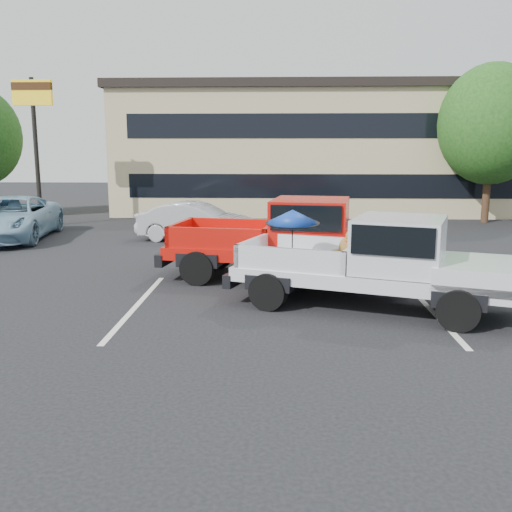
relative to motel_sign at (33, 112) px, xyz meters
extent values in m
plane|color=black|center=(10.00, -14.00, -4.65)|extent=(90.00, 90.00, 0.00)
cube|color=silver|center=(7.00, -12.00, -4.65)|extent=(0.12, 5.00, 0.01)
cube|color=silver|center=(13.00, -12.00, -4.65)|extent=(0.12, 5.00, 0.01)
cube|color=tan|center=(12.00, 7.00, -1.65)|extent=(20.00, 8.00, 6.00)
cube|color=black|center=(12.00, 7.00, 1.45)|extent=(20.40, 8.40, 0.40)
cube|color=black|center=(12.00, 3.02, -3.15)|extent=(18.00, 0.08, 1.10)
cube|color=black|center=(12.00, 3.02, -0.45)|extent=(18.00, 0.08, 1.10)
cylinder|color=black|center=(0.00, 0.00, -1.65)|extent=(0.18, 0.18, 6.00)
cube|color=yellow|center=(0.00, 0.00, 0.75)|extent=(1.60, 0.18, 1.00)
cube|color=#381E0C|center=(0.00, 0.00, 1.00)|extent=(1.60, 0.22, 0.30)
cylinder|color=#332114|center=(19.00, 2.00, -3.29)|extent=(0.32, 0.32, 2.73)
ellipsoid|color=#184413|center=(19.00, 2.00, -0.44)|extent=(4.46, 4.46, 5.13)
cylinder|color=#332114|center=(16.00, 10.00, -3.22)|extent=(0.32, 0.32, 2.86)
ellipsoid|color=#184413|center=(16.00, 10.00, -0.23)|extent=(4.68, 4.68, 5.38)
cylinder|color=black|center=(9.72, -12.24, -4.27)|extent=(0.81, 0.52, 0.76)
cylinder|color=black|center=(10.34, -10.51, -4.27)|extent=(0.81, 0.52, 0.76)
cylinder|color=black|center=(13.11, -13.45, -4.27)|extent=(0.81, 0.52, 0.76)
cylinder|color=black|center=(13.73, -11.72, -4.27)|extent=(0.81, 0.52, 0.76)
cube|color=white|center=(11.77, -12.00, -3.98)|extent=(5.72, 3.62, 0.28)
cube|color=white|center=(13.66, -12.67, -3.77)|extent=(2.06, 2.31, 0.46)
cube|color=black|center=(9.18, -11.08, -4.15)|extent=(0.83, 1.91, 0.28)
cube|color=white|center=(12.29, -12.18, -3.30)|extent=(2.17, 2.29, 1.05)
cube|color=black|center=(12.29, -12.18, -3.10)|extent=(2.06, 2.33, 0.55)
cube|color=black|center=(10.41, -11.51, -3.92)|extent=(2.78, 2.51, 0.10)
cube|color=white|center=(10.70, -10.69, -3.62)|extent=(2.20, 0.87, 0.50)
cube|color=white|center=(10.12, -12.33, -3.62)|extent=(2.20, 0.87, 0.50)
cube|color=white|center=(9.37, -11.14, -3.62)|extent=(0.71, 1.77, 0.50)
cube|color=white|center=(11.45, -11.88, -3.62)|extent=(0.71, 1.77, 0.50)
ellipsoid|color=brown|center=(11.17, -11.51, -3.70)|extent=(0.62, 0.57, 0.34)
cylinder|color=brown|center=(11.40, -11.69, -3.74)|extent=(0.07, 0.07, 0.25)
cylinder|color=brown|center=(11.46, -11.53, -3.74)|extent=(0.07, 0.07, 0.25)
ellipsoid|color=brown|center=(11.34, -11.57, -3.49)|extent=(0.40, 0.38, 0.46)
cylinder|color=red|center=(11.36, -11.58, -3.34)|extent=(0.22, 0.22, 0.04)
sphere|color=brown|center=(11.43, -11.61, -3.24)|extent=(0.24, 0.24, 0.24)
cone|color=black|center=(11.56, -11.65, -3.26)|extent=(0.20, 0.17, 0.12)
cone|color=black|center=(11.39, -11.66, -3.11)|extent=(0.08, 0.08, 0.13)
cone|color=black|center=(11.43, -11.54, -3.11)|extent=(0.08, 0.08, 0.13)
cylinder|color=brown|center=(10.99, -11.45, -3.81)|extent=(0.30, 0.05, 0.10)
cylinder|color=black|center=(10.20, -11.90, -3.35)|extent=(0.02, 0.10, 1.05)
cone|color=#11359B|center=(10.20, -11.90, -2.80)|extent=(1.10, 1.12, 0.36)
cylinder|color=black|center=(10.20, -11.90, -2.64)|extent=(0.02, 0.02, 0.10)
cylinder|color=black|center=(10.20, -11.90, -2.93)|extent=(1.10, 1.10, 0.09)
cylinder|color=black|center=(8.00, -10.15, -4.25)|extent=(0.85, 0.43, 0.81)
cylinder|color=black|center=(8.32, -8.21, -4.25)|extent=(0.85, 0.43, 0.81)
cylinder|color=black|center=(11.80, -10.77, -4.25)|extent=(0.85, 0.43, 0.81)
cylinder|color=black|center=(12.11, -8.83, -4.25)|extent=(0.85, 0.43, 0.81)
cube|color=#BB110A|center=(10.11, -9.50, -3.94)|extent=(6.01, 2.94, 0.30)
cube|color=#BB110A|center=(12.22, -9.84, -3.71)|extent=(1.91, 2.28, 0.49)
cube|color=black|center=(13.01, -9.97, -4.12)|extent=(0.55, 2.10, 0.32)
cube|color=black|center=(7.21, -9.03, -4.12)|extent=(0.52, 2.10, 0.30)
cube|color=#BB110A|center=(10.69, -9.59, -3.21)|extent=(2.05, 2.22, 1.12)
cube|color=black|center=(10.69, -9.59, -3.00)|extent=(1.91, 2.30, 0.59)
cube|color=black|center=(8.58, -9.25, -3.87)|extent=(2.74, 2.33, 0.11)
cube|color=#BB110A|center=(8.73, -8.34, -3.55)|extent=(2.44, 0.50, 0.53)
cube|color=#BB110A|center=(8.43, -10.17, -3.55)|extent=(2.44, 0.50, 0.53)
cube|color=#BB110A|center=(7.42, -9.06, -3.55)|extent=(0.42, 1.96, 0.53)
cube|color=#BB110A|center=(9.74, -9.44, -3.55)|extent=(0.42, 1.96, 0.53)
imported|color=#A9AAB0|center=(7.04, -3.59, -3.98)|extent=(4.29, 2.23, 1.35)
imported|color=#7DA3BA|center=(0.44, -3.58, -3.89)|extent=(3.23, 5.76, 1.52)
camera|label=1|loc=(9.91, -23.31, -1.46)|focal=40.00mm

